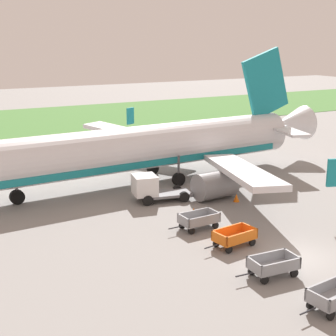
% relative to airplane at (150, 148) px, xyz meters
% --- Properties ---
extents(ground_plane, '(220.00, 220.00, 0.00)m').
position_rel_airplane_xyz_m(ground_plane, '(0.49, -17.85, -3.05)').
color(ground_plane, gray).
extents(grass_strip, '(220.00, 28.00, 0.06)m').
position_rel_airplane_xyz_m(grass_strip, '(0.49, 38.63, -3.02)').
color(grass_strip, '#477A38').
rests_on(grass_strip, ground).
extents(airplane, '(37.63, 30.26, 11.34)m').
position_rel_airplane_xyz_m(airplane, '(0.00, 0.00, 0.00)').
color(airplane, silver).
rests_on(airplane, ground).
extents(baggage_cart_nearest, '(3.61, 1.66, 1.07)m').
position_rel_airplane_xyz_m(baggage_cart_nearest, '(-2.00, -22.84, -2.45)').
color(baggage_cart_nearest, gray).
rests_on(baggage_cart_nearest, ground).
extents(baggage_cart_second_in_row, '(3.59, 1.56, 1.07)m').
position_rel_airplane_xyz_m(baggage_cart_second_in_row, '(-2.34, -18.97, -2.45)').
color(baggage_cart_second_in_row, gray).
rests_on(baggage_cart_second_in_row, ground).
extents(baggage_cart_third_in_row, '(3.61, 1.69, 1.07)m').
position_rel_airplane_xyz_m(baggage_cart_third_in_row, '(-1.84, -14.86, -2.45)').
color(baggage_cart_third_in_row, orange).
rests_on(baggage_cart_third_in_row, ground).
extents(baggage_cart_fourth_in_row, '(3.58, 1.51, 1.07)m').
position_rel_airplane_xyz_m(baggage_cart_fourth_in_row, '(-2.19, -11.40, -2.45)').
color(baggage_cart_fourth_in_row, gray).
rests_on(baggage_cart_fourth_in_row, ground).
extents(service_truck_beside_carts, '(4.66, 2.71, 2.10)m').
position_rel_airplane_xyz_m(service_truck_beside_carts, '(-2.39, -4.84, -1.95)').
color(service_truck_beside_carts, slate).
rests_on(service_truck_beside_carts, ground).
extents(traffic_cone_near_plane, '(0.47, 0.47, 0.62)m').
position_rel_airplane_xyz_m(traffic_cone_near_plane, '(3.32, -8.01, -2.75)').
color(traffic_cone_near_plane, orange).
rests_on(traffic_cone_near_plane, ground).
extents(traffic_cone_mid_apron, '(0.47, 0.47, 0.62)m').
position_rel_airplane_xyz_m(traffic_cone_mid_apron, '(-1.26, -9.23, -2.74)').
color(traffic_cone_mid_apron, orange).
rests_on(traffic_cone_mid_apron, ground).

